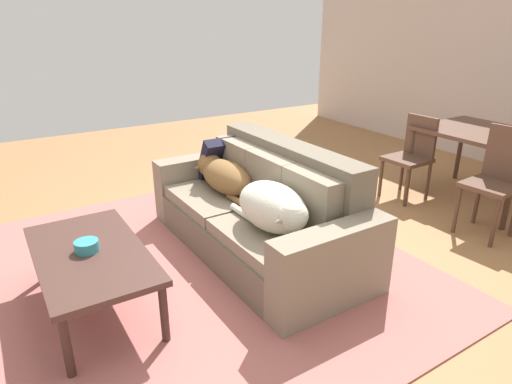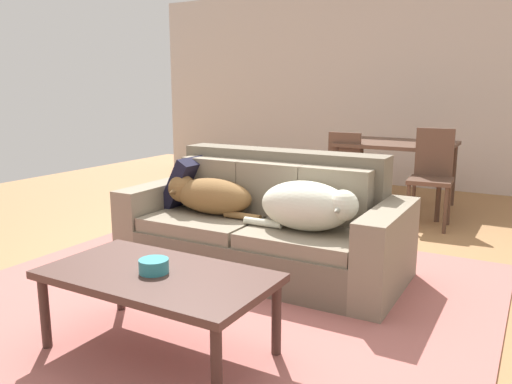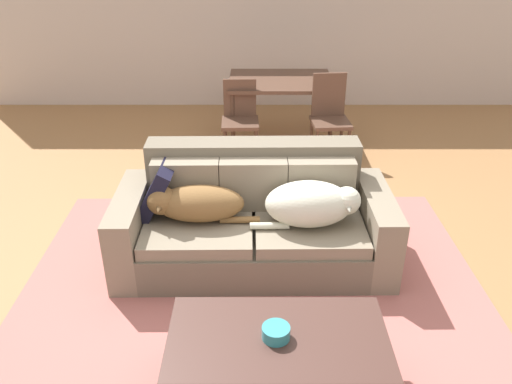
{
  "view_description": "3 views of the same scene",
  "coord_description": "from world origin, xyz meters",
  "px_view_note": "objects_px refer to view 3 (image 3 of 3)",
  "views": [
    {
      "loc": [
        2.73,
        -1.66,
        1.81
      ],
      "look_at": [
        -0.17,
        0.14,
        0.47
      ],
      "focal_mm": 31.3,
      "sensor_mm": 36.0,
      "label": 1
    },
    {
      "loc": [
        1.72,
        -3.12,
        1.35
      ],
      "look_at": [
        -0.08,
        0.03,
        0.61
      ],
      "focal_mm": 36.07,
      "sensor_mm": 36.0,
      "label": 2
    },
    {
      "loc": [
        -0.04,
        -3.31,
        2.39
      ],
      "look_at": [
        -0.03,
        0.04,
        0.62
      ],
      "focal_mm": 36.32,
      "sensor_mm": 36.0,
      "label": 3
    }
  ],
  "objects_px": {
    "bowl_on_coffee_table": "(275,332)",
    "dining_chair_near_right": "(328,114)",
    "dog_on_right_cushion": "(311,204)",
    "couch": "(253,220)",
    "dining_chair_near_left": "(239,116)",
    "throw_pillow_by_left_arm": "(156,188)",
    "coffee_table": "(277,342)",
    "dog_on_left_cushion": "(193,203)",
    "dining_table": "(279,85)"
  },
  "relations": [
    {
      "from": "couch",
      "to": "dog_on_right_cushion",
      "type": "xyz_separation_m",
      "value": [
        0.43,
        -0.17,
        0.24
      ]
    },
    {
      "from": "couch",
      "to": "dining_chair_near_right",
      "type": "bearing_deg",
      "value": 65.9
    },
    {
      "from": "couch",
      "to": "dining_table",
      "type": "xyz_separation_m",
      "value": [
        0.31,
        2.49,
        0.35
      ]
    },
    {
      "from": "bowl_on_coffee_table",
      "to": "dining_chair_near_left",
      "type": "relative_size",
      "value": 0.17
    },
    {
      "from": "bowl_on_coffee_table",
      "to": "dining_chair_near_right",
      "type": "relative_size",
      "value": 0.16
    },
    {
      "from": "throw_pillow_by_left_arm",
      "to": "coffee_table",
      "type": "relative_size",
      "value": 0.36
    },
    {
      "from": "throw_pillow_by_left_arm",
      "to": "dining_table",
      "type": "relative_size",
      "value": 0.35
    },
    {
      "from": "throw_pillow_by_left_arm",
      "to": "dining_table",
      "type": "distance_m",
      "value": 2.66
    },
    {
      "from": "dog_on_right_cushion",
      "to": "coffee_table",
      "type": "relative_size",
      "value": 0.68
    },
    {
      "from": "couch",
      "to": "bowl_on_coffee_table",
      "type": "height_order",
      "value": "couch"
    },
    {
      "from": "dining_table",
      "to": "throw_pillow_by_left_arm",
      "type": "bearing_deg",
      "value": -112.89
    },
    {
      "from": "throw_pillow_by_left_arm",
      "to": "coffee_table",
      "type": "height_order",
      "value": "throw_pillow_by_left_arm"
    },
    {
      "from": "dog_on_right_cushion",
      "to": "bowl_on_coffee_table",
      "type": "relative_size",
      "value": 5.32
    },
    {
      "from": "throw_pillow_by_left_arm",
      "to": "bowl_on_coffee_table",
      "type": "xyz_separation_m",
      "value": [
        0.85,
        -1.42,
        -0.12
      ]
    },
    {
      "from": "dog_on_left_cushion",
      "to": "throw_pillow_by_left_arm",
      "type": "bearing_deg",
      "value": 151.66
    },
    {
      "from": "couch",
      "to": "throw_pillow_by_left_arm",
      "type": "xyz_separation_m",
      "value": [
        -0.73,
        0.04,
        0.27
      ]
    },
    {
      "from": "dog_on_right_cushion",
      "to": "throw_pillow_by_left_arm",
      "type": "bearing_deg",
      "value": 168.94
    },
    {
      "from": "dog_on_left_cushion",
      "to": "dining_chair_near_right",
      "type": "height_order",
      "value": "dining_chair_near_right"
    },
    {
      "from": "coffee_table",
      "to": "dining_chair_near_right",
      "type": "xyz_separation_m",
      "value": [
        0.68,
        3.25,
        0.14
      ]
    },
    {
      "from": "couch",
      "to": "dining_chair_near_left",
      "type": "xyz_separation_m",
      "value": [
        -0.16,
        1.96,
        0.15
      ]
    },
    {
      "from": "dog_on_right_cushion",
      "to": "dining_chair_near_right",
      "type": "distance_m",
      "value": 2.09
    },
    {
      "from": "dining_chair_near_right",
      "to": "dog_on_left_cushion",
      "type": "bearing_deg",
      "value": -126.54
    },
    {
      "from": "throw_pillow_by_left_arm",
      "to": "dining_table",
      "type": "bearing_deg",
      "value": 67.11
    },
    {
      "from": "dog_on_right_cushion",
      "to": "dining_table",
      "type": "height_order",
      "value": "dining_table"
    },
    {
      "from": "dog_on_left_cushion",
      "to": "dog_on_right_cushion",
      "type": "relative_size",
      "value": 1.04
    },
    {
      "from": "dining_table",
      "to": "dining_chair_near_right",
      "type": "height_order",
      "value": "dining_chair_near_right"
    },
    {
      "from": "dog_on_right_cushion",
      "to": "bowl_on_coffee_table",
      "type": "xyz_separation_m",
      "value": [
        -0.3,
        -1.21,
        -0.1
      ]
    },
    {
      "from": "bowl_on_coffee_table",
      "to": "couch",
      "type": "bearing_deg",
      "value": 95.07
    },
    {
      "from": "throw_pillow_by_left_arm",
      "to": "coffee_table",
      "type": "xyz_separation_m",
      "value": [
        0.86,
        -1.41,
        -0.2
      ]
    },
    {
      "from": "couch",
      "to": "dining_chair_near_right",
      "type": "xyz_separation_m",
      "value": [
        0.81,
        1.88,
        0.2
      ]
    },
    {
      "from": "dog_on_left_cushion",
      "to": "dining_chair_near_left",
      "type": "relative_size",
      "value": 0.96
    },
    {
      "from": "dining_table",
      "to": "dining_chair_near_right",
      "type": "distance_m",
      "value": 0.8
    },
    {
      "from": "throw_pillow_by_left_arm",
      "to": "couch",
      "type": "bearing_deg",
      "value": -2.76
    },
    {
      "from": "dog_on_right_cushion",
      "to": "bowl_on_coffee_table",
      "type": "bearing_deg",
      "value": -104.76
    },
    {
      "from": "couch",
      "to": "dog_on_left_cushion",
      "type": "xyz_separation_m",
      "value": [
        -0.44,
        -0.12,
        0.22
      ]
    },
    {
      "from": "dog_on_left_cushion",
      "to": "dining_chair_near_right",
      "type": "xyz_separation_m",
      "value": [
        1.25,
        2.0,
        -0.01
      ]
    },
    {
      "from": "dog_on_right_cushion",
      "to": "dining_chair_near_right",
      "type": "bearing_deg",
      "value": 78.61
    },
    {
      "from": "dining_chair_near_right",
      "to": "throw_pillow_by_left_arm",
      "type": "bearing_deg",
      "value": -134.3
    },
    {
      "from": "couch",
      "to": "dog_on_left_cushion",
      "type": "height_order",
      "value": "couch"
    },
    {
      "from": "dining_table",
      "to": "dining_chair_near_left",
      "type": "height_order",
      "value": "dining_chair_near_left"
    },
    {
      "from": "bowl_on_coffee_table",
      "to": "dining_chair_near_right",
      "type": "height_order",
      "value": "dining_chair_near_right"
    },
    {
      "from": "dog_on_right_cushion",
      "to": "dining_chair_near_left",
      "type": "xyz_separation_m",
      "value": [
        -0.58,
        2.14,
        -0.09
      ]
    },
    {
      "from": "dog_on_left_cushion",
      "to": "dining_table",
      "type": "relative_size",
      "value": 0.69
    },
    {
      "from": "dining_chair_near_right",
      "to": "dining_table",
      "type": "bearing_deg",
      "value": 125.21
    },
    {
      "from": "dog_on_left_cushion",
      "to": "dog_on_right_cushion",
      "type": "xyz_separation_m",
      "value": [
        0.86,
        -0.06,
        0.03
      ]
    },
    {
      "from": "coffee_table",
      "to": "dining_chair_near_right",
      "type": "bearing_deg",
      "value": 78.25
    },
    {
      "from": "dining_chair_near_left",
      "to": "couch",
      "type": "bearing_deg",
      "value": -87.18
    },
    {
      "from": "coffee_table",
      "to": "dining_chair_near_left",
      "type": "distance_m",
      "value": 3.35
    },
    {
      "from": "dining_chair_near_left",
      "to": "dog_on_right_cushion",
      "type": "bearing_deg",
      "value": -76.51
    },
    {
      "from": "dining_table",
      "to": "dining_chair_near_right",
      "type": "xyz_separation_m",
      "value": [
        0.5,
        -0.61,
        -0.15
      ]
    }
  ]
}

